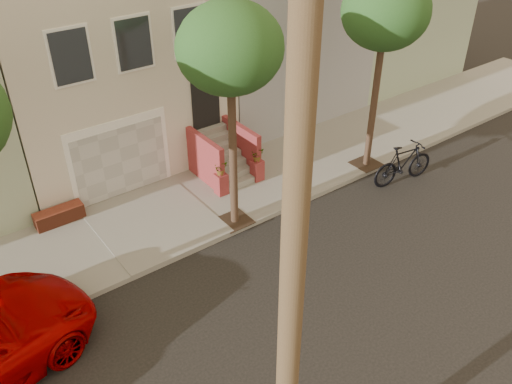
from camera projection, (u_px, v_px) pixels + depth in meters
ground at (294, 319)px, 12.74m from camera, size 90.00×90.00×0.00m
sidewalk at (180, 212)px, 16.28m from camera, size 40.00×3.70×0.15m
house_row at (85, 45)px, 18.22m from camera, size 33.10×11.70×7.00m
tree_mid at (230, 50)px, 12.96m from camera, size 2.70×2.57×6.30m
tree_right at (386, 13)px, 15.70m from camera, size 2.70×2.57×6.30m
motorcycle at (404, 163)px, 17.46m from camera, size 2.38×1.01×1.38m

